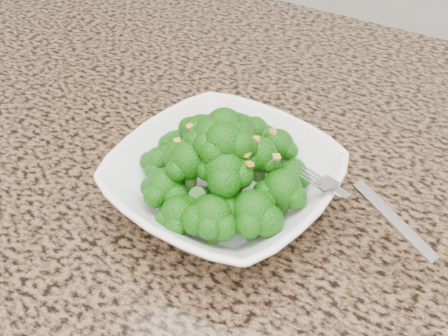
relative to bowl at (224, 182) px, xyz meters
The scene contains 5 objects.
granite_counter 0.10m from the bowl, 18.01° to the right, with size 1.64×1.04×0.03m, color brown.
bowl is the anchor object (origin of this frame).
broccoli_pile 0.07m from the bowl, ahead, with size 0.21×0.21×0.07m, color #17630B, non-canonical shape.
garlic_topping 0.11m from the bowl, ahead, with size 0.12×0.12×0.01m, color gold, non-canonical shape.
fork 0.13m from the bowl, ahead, with size 0.17×0.03×0.01m, color silver, non-canonical shape.
Camera 1 is at (0.14, -0.06, 1.35)m, focal length 45.00 mm.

